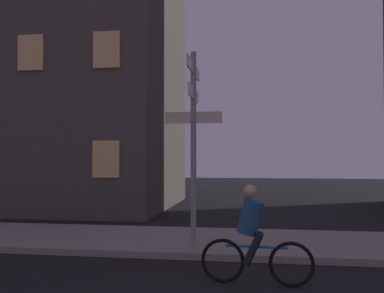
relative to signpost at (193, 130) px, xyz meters
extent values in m
cube|color=gray|center=(1.05, 1.23, -2.56)|extent=(40.00, 3.11, 0.14)
cylinder|color=gray|center=(0.00, 0.00, -0.43)|extent=(0.12, 0.12, 4.13)
cube|color=beige|center=(0.00, 0.00, 1.29)|extent=(0.03, 1.68, 0.24)
cube|color=beige|center=(0.00, 0.00, 0.76)|extent=(0.03, 1.38, 0.24)
cube|color=beige|center=(0.00, 0.00, 0.26)|extent=(1.20, 0.03, 0.24)
torus|color=black|center=(1.83, -1.80, -2.27)|extent=(0.72, 0.11, 0.72)
torus|color=black|center=(0.74, -1.72, -2.27)|extent=(0.72, 0.11, 0.72)
cylinder|color=#1959A5|center=(1.28, -1.76, -2.02)|extent=(1.00, 0.11, 0.04)
cylinder|color=navy|center=(1.18, -1.75, -1.55)|extent=(0.47, 0.35, 0.61)
sphere|color=tan|center=(1.18, -1.75, -1.13)|extent=(0.22, 0.22, 0.22)
cylinder|color=black|center=(1.24, -1.67, -2.05)|extent=(0.35, 0.14, 0.55)
cylinder|color=black|center=(1.23, -1.85, -2.05)|extent=(0.35, 0.14, 0.55)
cube|color=#4C443D|center=(-8.79, 8.17, 6.00)|extent=(13.26, 7.60, 17.25)
cube|color=#F2C672|center=(-3.49, 4.34, -0.63)|extent=(0.90, 0.06, 1.20)
cube|color=#F2C672|center=(-6.14, 4.34, 2.93)|extent=(0.90, 0.06, 1.20)
cube|color=#F2C672|center=(-3.49, 4.34, 2.93)|extent=(0.90, 0.06, 1.20)
camera|label=1|loc=(1.26, -8.65, -0.58)|focal=39.27mm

